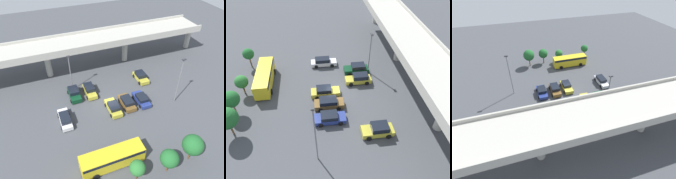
# 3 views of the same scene
# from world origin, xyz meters

# --- Properties ---
(ground_plane) EXTENTS (112.35, 112.35, 0.00)m
(ground_plane) POSITION_xyz_m (0.00, 0.00, 0.00)
(ground_plane) COLOR #424449
(highway_overpass) EXTENTS (53.68, 7.25, 7.37)m
(highway_overpass) POSITION_xyz_m (0.00, 13.45, 6.08)
(highway_overpass) COLOR #ADAAA0
(highway_overpass) RESTS_ON ground_plane
(parked_car_0) EXTENTS (1.98, 4.79, 1.56)m
(parked_car_0) POSITION_xyz_m (-8.55, -1.18, 0.75)
(parked_car_0) COLOR silver
(parked_car_0) RESTS_ON ground_plane
(parked_car_1) EXTENTS (2.17, 4.39, 1.66)m
(parked_car_1) POSITION_xyz_m (-5.56, 4.69, 0.79)
(parked_car_1) COLOR #0C381E
(parked_car_1) RESTS_ON ground_plane
(parked_car_2) EXTENTS (2.02, 4.42, 1.68)m
(parked_car_2) POSITION_xyz_m (-2.57, 4.51, 0.80)
(parked_car_2) COLOR gold
(parked_car_2) RESTS_ON ground_plane
(parked_car_3) EXTENTS (2.09, 4.60, 1.55)m
(parked_car_3) POSITION_xyz_m (-0.05, -1.54, 0.73)
(parked_car_3) COLOR gold
(parked_car_3) RESTS_ON ground_plane
(parked_car_4) EXTENTS (2.11, 4.46, 1.59)m
(parked_car_4) POSITION_xyz_m (2.72, -1.19, 0.77)
(parked_car_4) COLOR brown
(parked_car_4) RESTS_ON ground_plane
(parked_car_5) EXTENTS (2.13, 4.47, 1.43)m
(parked_car_5) POSITION_xyz_m (5.62, -1.31, 0.68)
(parked_car_5) COLOR navy
(parked_car_5) RESTS_ON ground_plane
(parked_car_6) EXTENTS (2.12, 4.31, 1.71)m
(parked_car_6) POSITION_xyz_m (8.63, 4.90, 0.80)
(parked_car_6) COLOR gold
(parked_car_6) RESTS_ON ground_plane
(shuttle_bus) EXTENTS (8.88, 2.70, 2.67)m
(shuttle_bus) POSITION_xyz_m (-4.14, -11.42, 1.60)
(shuttle_bus) COLOR gold
(shuttle_bus) RESTS_ON ground_plane
(lamp_post_near_aisle) EXTENTS (0.70, 0.35, 7.69)m
(lamp_post_near_aisle) POSITION_xyz_m (-5.39, 6.83, 4.53)
(lamp_post_near_aisle) COLOR slate
(lamp_post_near_aisle) RESTS_ON ground_plane
(lamp_post_mid_lot) EXTENTS (0.70, 0.35, 9.09)m
(lamp_post_mid_lot) POSITION_xyz_m (11.47, -3.36, 5.25)
(lamp_post_mid_lot) COLOR slate
(lamp_post_mid_lot) RESTS_ON ground_plane
(tree_front_centre) EXTENTS (2.09, 2.09, 3.54)m
(tree_front_centre) POSITION_xyz_m (-1.96, -14.51, 2.48)
(tree_front_centre) COLOR brown
(tree_front_centre) RESTS_ON ground_plane
(tree_front_right) EXTENTS (2.47, 2.47, 4.09)m
(tree_front_right) POSITION_xyz_m (2.35, -14.99, 2.84)
(tree_front_right) COLOR brown
(tree_front_right) RESTS_ON ground_plane
(tree_front_far_right) EXTENTS (2.90, 2.90, 4.59)m
(tree_front_far_right) POSITION_xyz_m (6.28, -14.50, 3.13)
(tree_front_far_right) COLOR brown
(tree_front_far_right) RESTS_ON ground_plane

